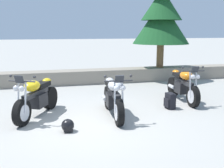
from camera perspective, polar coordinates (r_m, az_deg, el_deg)
The scene contains 8 objects.
ground_plane at distance 6.64m, azimuth -4.45°, elevation -7.83°, with size 120.00×120.00×0.00m, color #A3A099.
stone_wall at distance 11.20m, azimuth -8.69°, elevation 1.40°, with size 36.00×0.80×0.55m, color gray.
motorcycle_yellow_near_left at distance 7.11m, azimuth -15.53°, elevation -2.85°, with size 1.15×1.90×1.18m.
motorcycle_silver_centre at distance 6.90m, azimuth 0.32°, elevation -2.86°, with size 0.67×2.07×1.18m.
motorcycle_orange_far_right at distance 8.64m, azimuth 14.62°, elevation -0.34°, with size 0.67×2.07×1.18m.
rider_backpack at distance 7.78m, azimuth 12.03°, elevation -3.33°, with size 0.28×0.32×0.47m.
rider_helmet at distance 6.03m, azimuth -9.22°, elevation -8.58°, with size 0.28×0.28×0.28m.
pine_tree_mid_left at distance 12.07m, azimuth 10.28°, elevation 13.81°, with size 2.41×2.41×3.80m.
Camera 1 is at (-1.05, -6.19, 2.17)m, focal length 43.76 mm.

